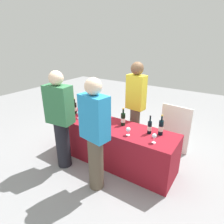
# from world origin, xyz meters

# --- Properties ---
(ground_plane) EXTENTS (12.00, 12.00, 0.00)m
(ground_plane) POSITION_xyz_m (0.00, 0.00, 0.00)
(ground_plane) COLOR gray
(tasting_table) EXTENTS (2.29, 0.66, 0.72)m
(tasting_table) POSITION_xyz_m (0.00, 0.00, 0.36)
(tasting_table) COLOR maroon
(tasting_table) RESTS_ON ground_plane
(wine_bottle_0) EXTENTS (0.07, 0.07, 0.32)m
(wine_bottle_0) POSITION_xyz_m (-0.92, 0.06, 0.84)
(wine_bottle_0) COLOR black
(wine_bottle_0) RESTS_ON tasting_table
(wine_bottle_1) EXTENTS (0.08, 0.08, 0.32)m
(wine_bottle_1) POSITION_xyz_m (0.15, 0.11, 0.83)
(wine_bottle_1) COLOR black
(wine_bottle_1) RESTS_ON tasting_table
(wine_bottle_2) EXTENTS (0.07, 0.07, 0.31)m
(wine_bottle_2) POSITION_xyz_m (0.66, 0.07, 0.83)
(wine_bottle_2) COLOR black
(wine_bottle_2) RESTS_ON tasting_table
(wine_bottle_3) EXTENTS (0.07, 0.07, 0.34)m
(wine_bottle_3) POSITION_xyz_m (0.82, 0.13, 0.84)
(wine_bottle_3) COLOR black
(wine_bottle_3) RESTS_ON tasting_table
(wine_glass_0) EXTENTS (0.07, 0.07, 0.14)m
(wine_glass_0) POSITION_xyz_m (-0.70, -0.08, 0.82)
(wine_glass_0) COLOR silver
(wine_glass_0) RESTS_ON tasting_table
(wine_glass_1) EXTENTS (0.07, 0.07, 0.14)m
(wine_glass_1) POSITION_xyz_m (-0.26, -0.13, 0.82)
(wine_glass_1) COLOR silver
(wine_glass_1) RESTS_ON tasting_table
(wine_glass_2) EXTENTS (0.07, 0.07, 0.14)m
(wine_glass_2) POSITION_xyz_m (0.41, -0.16, 0.82)
(wine_glass_2) COLOR silver
(wine_glass_2) RESTS_ON tasting_table
(wine_glass_3) EXTENTS (0.07, 0.07, 0.15)m
(wine_glass_3) POSITION_xyz_m (0.83, -0.16, 0.83)
(wine_glass_3) COLOR silver
(wine_glass_3) RESTS_ON tasting_table
(ice_bucket) EXTENTS (0.20, 0.20, 0.17)m
(ice_bucket) POSITION_xyz_m (-0.78, 0.14, 0.81)
(ice_bucket) COLOR silver
(ice_bucket) RESTS_ON tasting_table
(server_pouring) EXTENTS (0.37, 0.24, 1.75)m
(server_pouring) POSITION_xyz_m (0.13, 0.62, 0.98)
(server_pouring) COLOR brown
(server_pouring) RESTS_ON ground_plane
(guest_0) EXTENTS (0.46, 0.29, 1.69)m
(guest_0) POSITION_xyz_m (-0.64, -0.58, 0.91)
(guest_0) COLOR black
(guest_0) RESTS_ON ground_plane
(guest_1) EXTENTS (0.44, 0.29, 1.69)m
(guest_1) POSITION_xyz_m (0.17, -0.69, 0.92)
(guest_1) COLOR brown
(guest_1) RESTS_ON ground_plane
(menu_board) EXTENTS (0.59, 0.09, 0.94)m
(menu_board) POSITION_xyz_m (0.83, 0.99, 0.47)
(menu_board) COLOR white
(menu_board) RESTS_ON ground_plane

